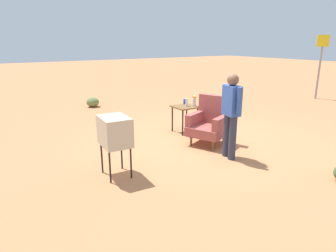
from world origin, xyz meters
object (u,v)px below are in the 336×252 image
at_px(armchair, 210,122).
at_px(road_sign, 320,63).
at_px(bottle_short_clear, 187,102).
at_px(person_standing, 231,111).
at_px(soda_can_blue, 185,101).
at_px(tv_on_stand, 115,132).
at_px(side_table, 185,110).
at_px(flower_vase, 194,100).

height_order(armchair, road_sign, road_sign).
bearing_deg(bottle_short_clear, armchair, -3.23).
distance_m(person_standing, soda_can_blue, 2.15).
bearing_deg(soda_can_blue, road_sign, 94.84).
bearing_deg(road_sign, tv_on_stand, -76.84).
xyz_separation_m(person_standing, soda_can_blue, (-2.09, 0.45, -0.21)).
bearing_deg(soda_can_blue, armchair, -9.14).
height_order(armchair, tv_on_stand, armchair).
bearing_deg(person_standing, road_sign, 109.98).
height_order(tv_on_stand, bottle_short_clear, tv_on_stand).
xyz_separation_m(side_table, tv_on_stand, (1.41, -2.47, 0.22)).
xyz_separation_m(soda_can_blue, bottle_short_clear, (0.29, -0.15, 0.04)).
height_order(armchair, person_standing, person_standing).
relative_size(road_sign, soda_can_blue, 20.00).
relative_size(side_table, person_standing, 0.40).
height_order(side_table, bottle_short_clear, bottle_short_clear).
bearing_deg(tv_on_stand, soda_can_blue, 122.06).
height_order(side_table, road_sign, road_sign).
bearing_deg(tv_on_stand, person_standing, 78.38).
height_order(road_sign, soda_can_blue, road_sign).
distance_m(side_table, flower_vase, 0.34).
distance_m(tv_on_stand, flower_vase, 2.98).
height_order(person_standing, flower_vase, person_standing).
height_order(person_standing, bottle_short_clear, person_standing).
height_order(soda_can_blue, flower_vase, flower_vase).
xyz_separation_m(side_table, road_sign, (-0.82, 7.09, 0.82)).
relative_size(armchair, person_standing, 0.65).
bearing_deg(side_table, tv_on_stand, -60.19).
height_order(side_table, person_standing, person_standing).
distance_m(soda_can_blue, bottle_short_clear, 0.32).
relative_size(side_table, flower_vase, 2.50).
bearing_deg(soda_can_blue, tv_on_stand, -57.94).
height_order(armchair, bottle_short_clear, armchair).
relative_size(soda_can_blue, flower_vase, 0.46).
bearing_deg(side_table, person_standing, -8.81).
height_order(armchair, side_table, armchair).
distance_m(side_table, soda_can_blue, 0.33).
height_order(soda_can_blue, bottle_short_clear, bottle_short_clear).
bearing_deg(tv_on_stand, bottle_short_clear, 118.72).
relative_size(side_table, road_sign, 0.27).
bearing_deg(flower_vase, soda_can_blue, -172.37).
relative_size(person_standing, flower_vase, 6.19).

